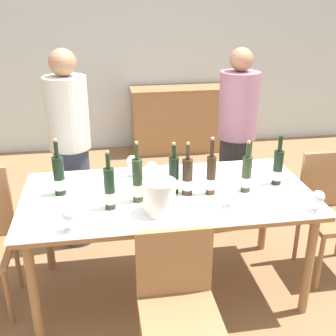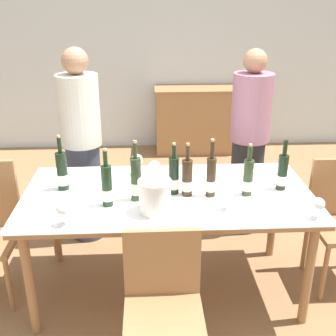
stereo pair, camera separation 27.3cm
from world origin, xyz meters
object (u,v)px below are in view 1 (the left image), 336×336
Objects in this scene: wine_glass_1 at (151,168)px; person_host at (71,152)px; dining_table at (168,202)px; wine_bottle_4 at (211,175)px; person_guest_left at (236,142)px; chair_right_end at (331,205)px; sideboard_cabinet at (179,119)px; wine_bottle_5 at (187,177)px; wine_glass_0 at (318,197)px; wine_bottle_2 at (138,181)px; wine_bottle_0 at (174,176)px; wine_bottle_7 at (110,189)px; wine_glass_2 at (69,215)px; wine_glass_3 at (132,162)px; wine_glass_4 at (164,184)px; wine_glass_5 at (230,194)px; wine_bottle_1 at (278,168)px; wine_bottle_3 at (246,174)px; chair_near_front at (178,299)px; wine_bottle_6 at (59,177)px; ice_bucket at (160,196)px.

person_host is (-0.58, 0.58, -0.06)m from wine_glass_1.
wine_glass_1 is at bearing 113.82° from dining_table.
wine_bottle_4 is 1.00m from person_guest_left.
chair_right_end is 0.57× the size of person_guest_left.
sideboard_cabinet is 3.53× the size of wine_bottle_5.
wine_bottle_2 is at bearing 164.00° from wine_glass_0.
wine_bottle_2 reaches higher than wine_bottle_0.
wine_bottle_7 is (-0.42, -0.15, 0.01)m from wine_bottle_0.
chair_right_end is at bearing -4.60° from wine_glass_1.
wine_bottle_5 reaches higher than wine_bottle_0.
wine_glass_2 is 0.90× the size of wine_glass_3.
wine_glass_4 is (-0.16, -0.06, -0.01)m from wine_bottle_5.
wine_glass_0 is (0.82, -0.39, -0.03)m from wine_bottle_0.
chair_right_end is (1.13, 0.12, -0.36)m from wine_bottle_5.
wine_bottle_0 is 0.76m from wine_glass_2.
wine_glass_5 is (0.56, -0.57, -0.03)m from wine_glass_3.
wine_bottle_3 is at bearing -163.35° from wine_bottle_1.
chair_near_front is at bearing -95.08° from dining_table.
wine_bottle_2 reaches higher than wine_glass_1.
wine_bottle_6 is 2.42× the size of wine_glass_3.
wine_glass_4 reaches higher than sideboard_cabinet.
wine_glass_1 is at bearing 91.36° from chair_near_front.
wine_bottle_0 is at bearing -129.81° from person_guest_left.
wine_bottle_4 is (-0.34, -2.94, 0.48)m from sideboard_cabinet.
wine_glass_2 is at bearing -87.43° from person_host.
sideboard_cabinet is 3.25m from ice_bucket.
wine_bottle_7 is (-0.51, -0.12, 0.01)m from wine_bottle_5.
person_host reaches higher than wine_bottle_3.
person_host reaches higher than wine_glass_3.
wine_bottle_2 is (-0.82, -2.97, 0.48)m from sideboard_cabinet.
wine_bottle_0 is 0.09m from wine_bottle_5.
person_guest_left reaches higher than wine_glass_0.
wine_glass_4 is (0.17, -0.01, -0.03)m from wine_bottle_2.
wine_bottle_1 is 1.02m from wine_glass_3.
person_host is (-1.02, 1.03, -0.04)m from wine_glass_5.
wine_bottle_6 is 0.54m from wine_glass_3.
person_guest_left is at bearing 50.17° from wine_glass_4.
wine_bottle_1 is at bearing -87.62° from person_guest_left.
wine_glass_3 is at bearing 134.95° from wine_glass_1.
wine_bottle_6 is (-0.61, 0.35, 0.02)m from ice_bucket.
wine_glass_3 reaches higher than dining_table.
wine_bottle_4 reaches higher than chair_near_front.
sideboard_cabinet is 3.35× the size of wine_bottle_7.
wine_glass_3 is at bearing 171.03° from chair_right_end.
wine_bottle_5 is 1.19m from chair_right_end.
dining_table is 12.10× the size of wine_glass_3.
dining_table is at bearing -66.18° from wine_glass_1.
chair_near_front is (0.02, -0.91, -0.39)m from wine_glass_1.
ice_bucket is 0.71m from wine_bottle_6.
wine_bottle_5 is 2.35× the size of wine_glass_1.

